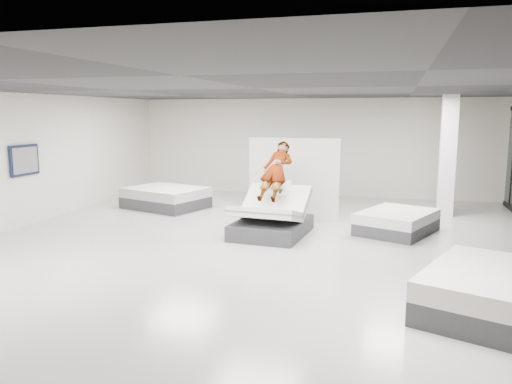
# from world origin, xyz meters

# --- Properties ---
(room) EXTENTS (14.00, 14.04, 3.20)m
(room) POSITION_xyz_m (0.00, 0.00, 1.60)
(room) COLOR #AEADA5
(room) RESTS_ON ground
(hero_bed) EXTENTS (1.62, 2.06, 1.18)m
(hero_bed) POSITION_xyz_m (0.06, 1.13, 0.38)
(hero_bed) COLOR #36373B
(hero_bed) RESTS_ON floor
(person) EXTENTS (0.73, 1.52, 1.50)m
(person) POSITION_xyz_m (0.09, 1.44, 1.22)
(person) COLOR slate
(person) RESTS_ON hero_bed
(remote) EXTENTS (0.06, 0.15, 0.08)m
(remote) POSITION_xyz_m (0.28, 1.07, 1.02)
(remote) COLOR black
(remote) RESTS_ON person
(divider_panel) EXTENTS (2.31, 0.13, 2.10)m
(divider_panel) POSITION_xyz_m (0.20, 2.88, 1.05)
(divider_panel) COLOR silver
(divider_panel) RESTS_ON floor
(flat_bed_right_far) EXTENTS (1.97, 2.22, 0.50)m
(flat_bed_right_far) POSITION_xyz_m (2.78, 2.13, 0.25)
(flat_bed_right_far) COLOR #36373B
(flat_bed_right_far) RESTS_ON floor
(flat_bed_right_near) EXTENTS (2.34, 2.67, 0.61)m
(flat_bed_right_near) POSITION_xyz_m (4.08, -2.39, 0.31)
(flat_bed_right_near) COLOR #36373B
(flat_bed_right_near) RESTS_ON floor
(flat_bed_left_far) EXTENTS (2.54, 2.19, 0.59)m
(flat_bed_left_far) POSITION_xyz_m (-3.68, 3.46, 0.30)
(flat_bed_left_far) COLOR #36373B
(flat_bed_left_far) RESTS_ON floor
(column) EXTENTS (0.40, 0.40, 3.20)m
(column) POSITION_xyz_m (4.00, 4.50, 1.60)
(column) COLOR white
(column) RESTS_ON floor
(wall_poster) EXTENTS (0.06, 0.95, 0.75)m
(wall_poster) POSITION_xyz_m (-5.93, 0.50, 1.60)
(wall_poster) COLOR black
(wall_poster) RESTS_ON wall_left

